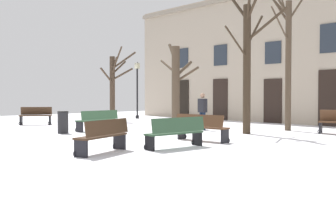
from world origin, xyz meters
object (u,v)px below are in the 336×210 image
Objects in this scene: bench_back_to_back_left at (201,127)px; bench_by_litter_bin at (98,120)px; tree_foreground at (248,60)px; streetlamp at (137,84)px; person_by_shop_door at (202,110)px; bench_facing_shops at (36,116)px; tree_near_facade at (113,84)px; tree_left_of_center at (287,57)px; bench_far_corner at (176,132)px; litter_bin at (63,122)px; tree_center at (176,83)px; bench_near_center_tree at (103,136)px.

bench_back_to_back_left is 1.01× the size of bench_by_litter_bin.
tree_foreground is at bearing 120.85° from bench_by_litter_bin.
streetlamp is 2.27× the size of person_by_shop_door.
bench_facing_shops reaches higher than bench_back_to_back_left.
tree_foreground is 9.75m from tree_near_facade.
tree_near_facade is 2.19× the size of bench_back_to_back_left.
tree_near_facade is 10.19m from tree_left_of_center.
bench_far_corner is 5.82m from person_by_shop_door.
litter_bin is 5.15m from bench_facing_shops.
tree_left_of_center is (9.98, 1.79, 0.95)m from tree_near_facade.
tree_foreground is 2.89× the size of bench_far_corner.
tree_left_of_center is 10.91m from streetlamp.
person_by_shop_door is (2.73, 5.04, 0.43)m from litter_bin.
tree_near_facade is 7.62m from litter_bin.
streetlamp is 1.89× the size of bench_by_litter_bin.
tree_center reaches higher than person_by_shop_door.
tree_near_facade reaches higher than bench_facing_shops.
bench_facing_shops is at bearing -158.71° from tree_foreground.
tree_left_of_center reaches higher than litter_bin.
tree_center is 0.96× the size of tree_near_facade.
bench_back_to_back_left is at bearing 138.01° from person_by_shop_door.
tree_center reaches higher than streetlamp.
tree_near_facade is 2.60m from streetlamp.
person_by_shop_door is (2.27, -0.64, -1.18)m from tree_center.
person_by_shop_door is at bearing -27.91° from bench_facing_shops.
streetlamp is 2.35× the size of bench_facing_shops.
tree_left_of_center is (4.80, 1.85, 1.03)m from tree_center.
bench_back_to_back_left is (0.13, -5.52, -2.61)m from tree_left_of_center.
bench_back_to_back_left reaches higher than litter_bin.
litter_bin is 5.75m from bench_back_to_back_left.
tree_center is at bearing -165.82° from bench_near_center_tree.
streetlamp is 1.87× the size of bench_back_to_back_left.
tree_near_facade is 2.30× the size of bench_near_center_tree.
bench_back_to_back_left reaches higher than bench_near_center_tree.
bench_back_to_back_left is 10.43m from bench_facing_shops.
person_by_shop_door is at bearing -178.43° from tree_foreground.
bench_near_center_tree is 1.15× the size of person_by_shop_door.
streetlamp reaches higher than bench_by_litter_bin.
bench_far_corner is at bearing -59.20° from bench_facing_shops.
bench_near_center_tree is at bearing 54.09° from bench_by_litter_bin.
person_by_shop_door is at bearing -141.29° from bench_far_corner.
bench_near_center_tree is (10.16, -7.53, -1.67)m from tree_near_facade.
tree_left_of_center is (0.28, 2.43, 0.25)m from tree_foreground.
litter_bin is 0.57× the size of bench_facing_shops.
litter_bin is 5.72m from bench_near_center_tree.
bench_by_litter_bin is (-5.47, 3.39, -0.01)m from bench_near_center_tree.
tree_near_facade is 2.21× the size of bench_by_litter_bin.
bench_facing_shops is at bearing -85.24° from streetlamp.
streetlamp is 14.17m from bench_far_corner.
bench_facing_shops is at bearing -1.04° from bench_back_to_back_left.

